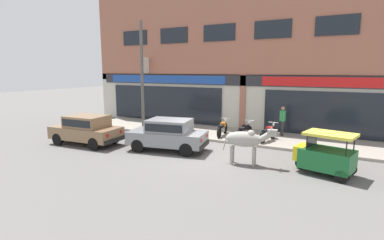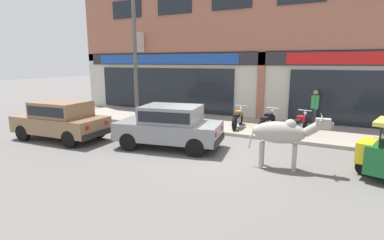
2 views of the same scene
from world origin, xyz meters
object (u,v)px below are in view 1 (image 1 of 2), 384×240
Objects in this scene: auto_rickshaw at (325,156)px; motorcycle_2 at (268,133)px; car_0 at (168,133)px; motorcycle_0 at (222,128)px; car_1 at (86,128)px; motorcycle_1 at (244,131)px; cow at (246,140)px; utility_pole at (142,77)px; pedestrian at (283,118)px.

auto_rickshaw is 4.65m from motorcycle_2.
motorcycle_0 is at bearing 72.41° from car_0.
motorcycle_0 is (5.35, 4.63, -0.30)m from car_1.
cow is at bearing -70.64° from motorcycle_1.
motorcycle_1 is (6.64, 4.57, -0.30)m from car_1.
cow is at bearing -22.78° from utility_pole.
motorcycle_1 is 6.67m from utility_pole.
motorcycle_0 is 3.32m from pedestrian.
cow is 1.18× the size of motorcycle_1.
cow reaches higher than motorcycle_1.
utility_pole reaches higher than auto_rickshaw.
motorcycle_2 is 0.29× the size of utility_pole.
car_0 is 6.58m from pedestrian.
motorcycle_2 is (7.88, 4.56, -0.30)m from car_1.
car_0 is at bearing -124.24° from motorcycle_1.
car_0 is 4.34m from motorcycle_1.
car_0 is (-3.81, 0.32, -0.19)m from cow.
motorcycle_0 is at bearing 123.77° from cow.
car_0 is at bearing -127.97° from pedestrian.
car_0 is 1.03× the size of car_1.
motorcycle_0 and motorcycle_1 have the same top height.
pedestrian is at bearing 36.79° from car_1.
cow is at bearing -92.43° from pedestrian.
auto_rickshaw reaches higher than motorcycle_0.
motorcycle_1 is at bearing 139.39° from auto_rickshaw.
auto_rickshaw is (10.83, 0.97, -0.15)m from car_1.
auto_rickshaw is at bearing 5.12° from car_1.
car_0 is 6.64m from auto_rickshaw.
motorcycle_2 is (1.25, -0.01, 0.00)m from motorcycle_1.
pedestrian is at bearing 52.03° from car_0.
cow is 0.34× the size of utility_pole.
motorcycle_0 is at bearing -152.08° from pedestrian.
car_1 is at bearing -166.82° from car_0.
auto_rickshaw is (2.82, 0.30, -0.35)m from cow.
pedestrian reaches higher than motorcycle_2.
cow reaches higher than motorcycle_0.
motorcycle_0 is 1.00× the size of motorcycle_1.
car_1 is at bearing -149.96° from motorcycle_2.
car_1 is at bearing -143.21° from pedestrian.
pedestrian is (0.35, 1.60, 0.60)m from motorcycle_2.
motorcycle_0 is 0.29× the size of utility_pole.
cow reaches higher than car_0.
motorcycle_2 is 1.75m from pedestrian.
pedestrian is (8.24, 6.16, 0.30)m from car_1.
pedestrian is at bearing 77.52° from motorcycle_2.
car_1 is 2.04× the size of motorcycle_1.
car_1 is at bearing -145.47° from motorcycle_1.
car_1 is at bearing -175.24° from cow.
cow is 8.33m from utility_pole.
pedestrian reaches higher than auto_rickshaw.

